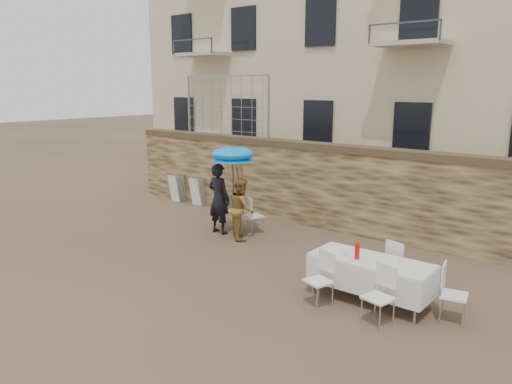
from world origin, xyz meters
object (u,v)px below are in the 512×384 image
Objects in this scene: umbrella at (233,156)px; soda_bottle at (357,252)px; couple_chair_left at (233,211)px; chair_stack_left at (181,187)px; banquet_table at (371,261)px; couple_chair_right at (254,215)px; man_suit at (219,199)px; table_chair_side at (454,294)px; table_chair_front_left at (318,280)px; woman_dress at (241,208)px; chair_stack_right at (200,190)px; table_chair_front_right at (378,296)px; table_chair_back at (400,265)px.

umbrella reaches higher than soda_bottle.
couple_chair_left reaches higher than chair_stack_left.
couple_chair_left reaches higher than banquet_table.
couple_chair_left is 3.69× the size of soda_bottle.
couple_chair_right is at bearing 150.28° from couple_chair_left.
man_suit is 5.09m from banquet_table.
table_chair_side is at bearing 4.09° from banquet_table.
woman_dress is at bearing 167.53° from table_chair_front_left.
woman_dress is at bearing 158.71° from soda_bottle.
man_suit is at bearing -36.51° from chair_stack_right.
chair_stack_left is at bearing 168.68° from table_chair_front_right.
table_chair_side is (1.20, -0.70, 0.00)m from table_chair_back.
umbrella is 8.18× the size of soda_bottle.
banquet_table is 2.19× the size of table_chair_front_left.
table_chair_front_left is (-0.40, -0.60, -0.43)m from soda_bottle.
table_chair_side is (5.60, -1.84, 0.00)m from couple_chair_right.
couple_chair_right is at bearing -42.96° from woman_dress.
couple_chair_right is 1.00× the size of table_chair_front_right.
couple_chair_right is 1.04× the size of chair_stack_left.
table_chair_side is at bearing 166.33° from table_chair_back.
couple_chair_right is 4.41m from chair_stack_left.
man_suit is at bearing 164.17° from banquet_table.
table_chair_back and table_chair_side have the same top height.
man_suit is at bearing 41.84° from woman_dress.
chair_stack_right is at bearing 148.70° from umbrella.
soda_bottle is at bearing 126.32° from couple_chair_left.
man_suit reaches higher than chair_stack_left.
chair_stack_left is (-4.19, 1.37, -0.02)m from couple_chair_right.
chair_stack_right is at bearing 166.29° from table_chair_front_right.
table_chair_back is 1.04× the size of chair_stack_right.
umbrella is 2.22× the size of table_chair_back.
umbrella reaches higher than table_chair_back.
banquet_table is 0.86m from table_chair_back.
couple_chair_right is 3.69× the size of soda_bottle.
table_chair_back is 1.04× the size of chair_stack_left.
couple_chair_left is at bearing 158.41° from banquet_table.
couple_chair_right is 4.54m from table_chair_back.
soda_bottle is at bearing 87.55° from table_chair_side.
couple_chair_right is 0.46× the size of banquet_table.
woman_dress is 5.12m from table_chair_front_right.
table_chair_front_right reaches higher than chair_stack_left.
table_chair_back reaches higher than chair_stack_left.
soda_bottle reaches higher than banquet_table.
couple_chair_left is 0.46× the size of banquet_table.
couple_chair_right and table_chair_side have the same top height.
table_chair_back is at bearing 81.31° from table_chair_front_left.
umbrella is at bearing -165.47° from man_suit.
umbrella is 2.31× the size of chair_stack_right.
table_chair_front_left is 8.79m from chair_stack_left.
table_chair_front_right is (5.40, -2.14, -0.43)m from man_suit.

